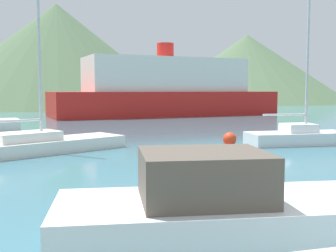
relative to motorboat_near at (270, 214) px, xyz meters
The scene contains 7 objects.
motorboat_near is the anchor object (origin of this frame).
sailboat_inner 12.98m from the motorboat_near, 112.56° to the left, with size 8.85×6.09×8.28m.
sailboat_middle 14.34m from the motorboat_near, 55.81° to the left, with size 5.27×2.23×7.29m.
ferry_distant 37.95m from the motorboat_near, 78.27° to the left, with size 24.96×10.75×7.69m.
buoy_marker 10.30m from the motorboat_near, 70.79° to the left, with size 0.82×0.82×0.95m.
hill_central 69.33m from the motorboat_near, 92.73° to the left, with size 43.97×43.97×17.39m.
hill_east 86.41m from the motorboat_near, 64.77° to the left, with size 43.12×43.12×14.61m.
Camera 1 is at (-5.38, -3.40, 2.76)m, focal length 45.00 mm.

